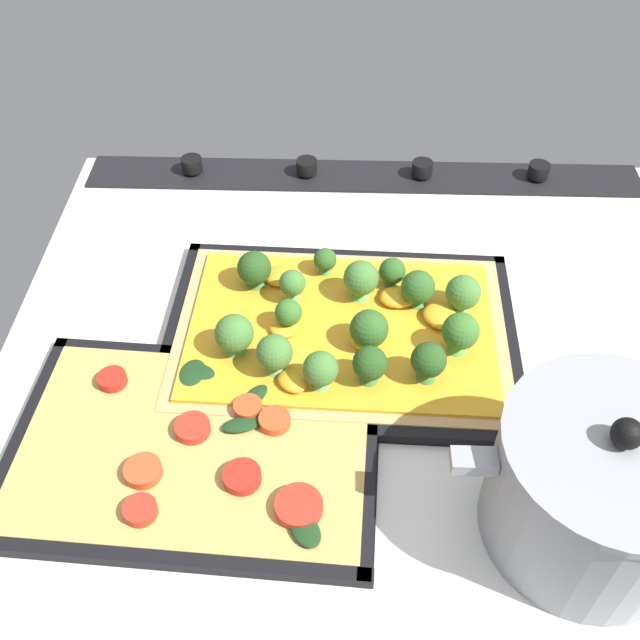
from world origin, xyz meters
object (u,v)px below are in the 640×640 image
broccoli_pizza (346,325)px  baking_tray_front (341,337)px  cooking_pot (599,487)px  baking_tray_back (195,449)px  veggie_pizza_back (198,446)px

broccoli_pizza → baking_tray_front: bearing=-17.1°
baking_tray_front → cooking_pot: 30.33cm
baking_tray_front → broccoli_pizza: bearing=162.9°
baking_tray_back → veggie_pizza_back: veggie_pizza_back is taller
cooking_pot → broccoli_pizza: bearing=-46.0°
cooking_pot → baking_tray_front: bearing=-45.5°
baking_tray_front → cooking_pot: cooking_pot is taller
baking_tray_back → cooking_pot: cooking_pot is taller
baking_tray_back → veggie_pizza_back: size_ratio=1.08×
baking_tray_front → cooking_pot: bearing=134.5°
baking_tray_front → cooking_pot: (-20.84, 21.21, 5.97)cm
cooking_pot → veggie_pizza_back: bearing=-10.7°
broccoli_pizza → veggie_pizza_back: size_ratio=1.08×
broccoli_pizza → veggie_pizza_back: broccoli_pizza is taller
baking_tray_front → cooking_pot: size_ratio=1.54×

